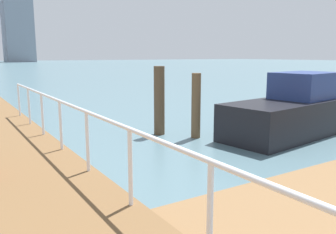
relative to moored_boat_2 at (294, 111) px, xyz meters
The scene contains 4 objects.
ground_plane 8.01m from the moored_boat_2, 118.06° to the left, with size 300.00×300.00×0.00m, color slate.
dock_piling_0 3.08m from the moored_boat_2, 156.26° to the left, with size 0.27×0.27×1.89m, color brown.
dock_piling_2 4.13m from the moored_boat_2, 147.87° to the left, with size 0.33×0.33×2.08m, color brown.
moored_boat_2 is the anchor object (origin of this frame).
Camera 1 is at (-5.10, 6.14, 2.40)m, focal length 37.34 mm.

